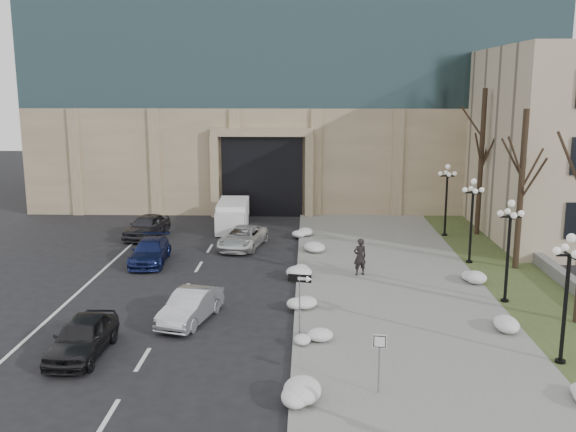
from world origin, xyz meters
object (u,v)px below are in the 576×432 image
Objects in this scene: pedestrian at (360,257)px; car_b at (190,306)px; car_e at (147,226)px; car_d at (243,237)px; lamppost_d at (447,190)px; lamppost_c at (472,209)px; box_truck at (233,216)px; car_a at (82,337)px; car_c at (150,252)px; one_way_sign at (304,286)px; lamppost_b at (509,237)px; lamppost_a at (567,281)px; keep_sign at (379,351)px.

car_b is at bearing 22.04° from pedestrian.
car_d is at bearing -10.05° from car_e.
car_e is 19.42m from lamppost_d.
lamppost_d reaches higher than car_e.
lamppost_c is at bearing -90.00° from lamppost_d.
box_truck is at bearing 171.44° from lamppost_d.
car_a is at bearing -143.37° from lamppost_c.
car_c is at bearing 93.72° from car_a.
car_c is (-3.84, 8.85, -0.01)m from car_b.
box_truck reaches higher than car_a.
one_way_sign is (4.70, -1.63, 1.45)m from car_b.
one_way_sign is (3.78, -14.04, 1.47)m from car_d.
pedestrian is at bearing 55.71° from car_b.
car_e is at bearing 132.15° from one_way_sign.
lamppost_c is (6.23, 2.61, 1.99)m from pedestrian.
pedestrian is 0.40× the size of lamppost_d.
lamppost_b is at bearing -90.00° from lamppost_c.
car_e is (-6.44, 2.46, 0.11)m from car_d.
box_truck is at bearing -74.23° from pedestrian.
car_b is 20.99m from lamppost_d.
box_truck reaches higher than car_e.
car_a is at bearing 178.94° from lamppost_a.
box_truck is (3.55, 8.93, 0.22)m from car_c.
lamppost_b is at bearing -49.40° from box_truck.
lamppost_c is at bearing -176.33° from pedestrian.
car_a is 16.47m from car_d.
lamppost_b is (17.59, -6.18, 2.42)m from car_c.
lamppost_b is at bearing 90.00° from lamppost_a.
box_truck is at bearing 40.03° from car_e.
keep_sign is at bearing -75.24° from box_truck.
car_d is (4.76, 3.56, -0.01)m from car_c.
car_b is at bearing -69.68° from car_c.
lamppost_a reaches higher than car_b.
one_way_sign is 9.36m from lamppost_a.
car_e is 20.22m from lamppost_c.
car_a is 0.89× the size of lamppost_c.
car_a is 1.05× the size of car_b.
lamppost_b is (19.27, -12.20, 2.32)m from car_e.
car_d is 2.42× the size of pedestrian.
lamppost_a is at bearing 28.43° from keep_sign.
lamppost_b reaches higher than keep_sign.
lamppost_b is at bearing 21.20° from car_a.
car_b is at bearing 164.45° from lamppost_a.
lamppost_c is (17.06, 12.69, 2.36)m from car_a.
car_c is 18.74m from keep_sign.
pedestrian is at bearing 44.20° from car_a.
lamppost_c is at bearing -33.82° from box_truck.
car_b is at bearing -91.35° from box_truck.
car_e is at bearing -51.57° from pedestrian.
car_a is 18.51m from car_e.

